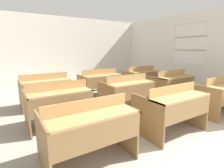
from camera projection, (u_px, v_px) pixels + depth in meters
wall_back at (70, 51)px, 7.65m from camera, size 6.93×0.06×2.84m
wall_right_with_window at (188, 52)px, 6.60m from camera, size 0.06×6.82×2.84m
bench_front_left at (88, 128)px, 2.37m from camera, size 1.20×0.81×0.90m
bench_front_center at (172, 107)px, 3.23m from camera, size 1.20×0.81×0.90m
bench_front_right at (219, 94)px, 4.14m from camera, size 1.20×0.81×0.90m
bench_second_left at (59, 102)px, 3.52m from camera, size 1.20×0.81×0.90m
bench_second_center at (127, 91)px, 4.39m from camera, size 1.20×0.81×0.90m
bench_second_right at (171, 84)px, 5.29m from camera, size 1.20×0.81×0.90m
bench_third_left at (45, 89)px, 4.65m from camera, size 1.20×0.81×0.90m
bench_third_center at (100, 82)px, 5.55m from camera, size 1.20×0.81×0.90m
bench_third_right at (141, 77)px, 6.45m from camera, size 1.20×0.81×0.90m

